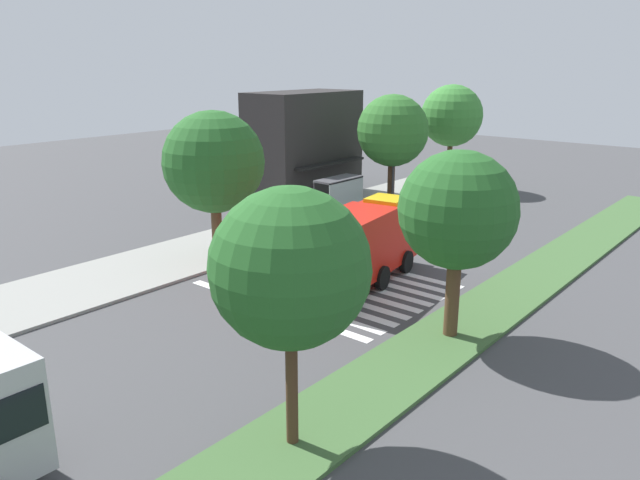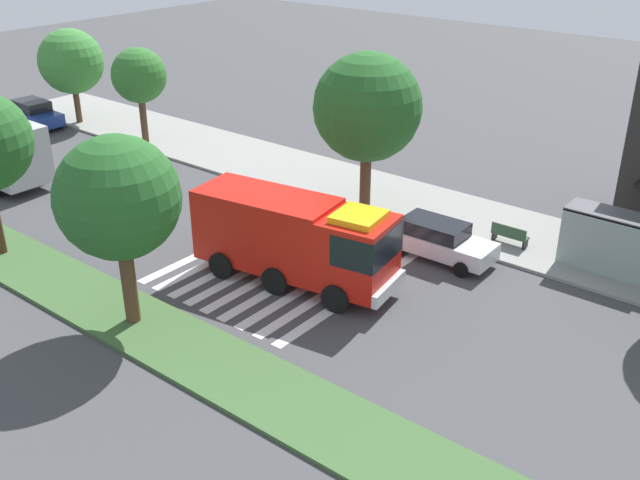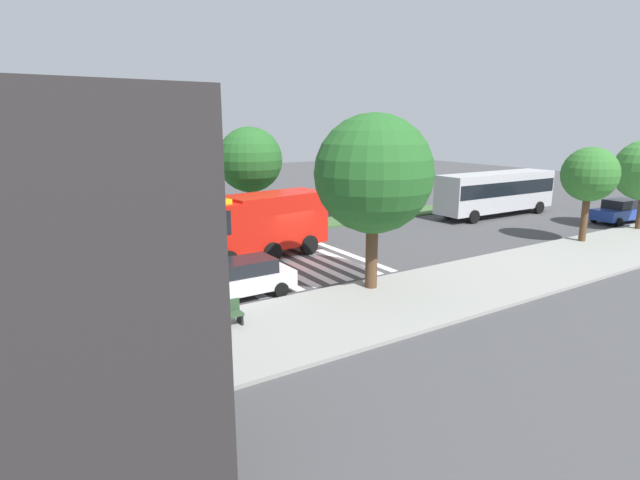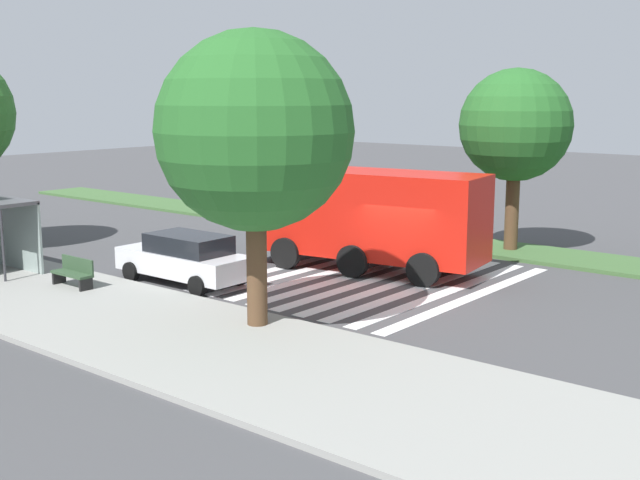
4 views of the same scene
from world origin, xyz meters
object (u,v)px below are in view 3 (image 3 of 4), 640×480
at_px(sidewalk_tree_center, 374,174).
at_px(median_tree_far_west, 357,153).
at_px(transit_bus, 496,190).
at_px(parked_car_west, 619,211).
at_px(bench_near_shelter, 220,315).
at_px(median_tree_west, 250,160).
at_px(parked_car_mid, 239,278).
at_px(bus_stop_shelter, 94,302).
at_px(sidewalk_tree_west, 590,175).
at_px(fire_truck, 253,223).

relative_size(sidewalk_tree_center, median_tree_far_west, 1.08).
relative_size(transit_bus, sidewalk_tree_center, 1.48).
height_order(parked_car_west, median_tree_far_west, median_tree_far_west).
bearing_deg(bench_near_shelter, median_tree_west, -118.74).
height_order(bench_near_shelter, median_tree_far_west, median_tree_far_west).
xyz_separation_m(parked_car_mid, transit_bus, (-24.87, -6.81, 1.19)).
height_order(parked_car_west, transit_bus, transit_bus).
bearing_deg(bench_near_shelter, sidewalk_tree_center, -174.97).
height_order(bus_stop_shelter, median_tree_west, median_tree_west).
xyz_separation_m(bench_near_shelter, sidewalk_tree_center, (-7.26, -0.64, 4.52)).
relative_size(bench_near_shelter, median_tree_far_west, 0.23).
relative_size(median_tree_far_west, median_tree_west, 1.01).
bearing_deg(bench_near_shelter, median_tree_far_west, -139.31).
distance_m(parked_car_west, parked_car_mid, 30.28).
distance_m(parked_car_west, transit_bus, 8.78).
relative_size(parked_car_mid, sidewalk_tree_west, 0.84).
bearing_deg(parked_car_west, parked_car_mid, 2.96).
height_order(parked_car_mid, sidewalk_tree_west, sidewalk_tree_west).
bearing_deg(parked_car_west, sidewalk_tree_center, 7.99).
height_order(transit_bus, sidewalk_tree_center, sidewalk_tree_center).
distance_m(bus_stop_shelter, sidewalk_tree_west, 27.81).
bearing_deg(sidewalk_tree_west, sidewalk_tree_center, 0.00).
distance_m(transit_bus, sidewalk_tree_west, 9.77).
bearing_deg(median_tree_far_west, parked_car_west, 144.19).
bearing_deg(median_tree_far_west, fire_truck, 27.95).
bearing_deg(median_tree_far_west, median_tree_west, 0.00).
bearing_deg(bus_stop_shelter, median_tree_far_west, -145.26).
bearing_deg(median_tree_far_west, parked_car_mid, 37.96).
bearing_deg(median_tree_far_west, sidewalk_tree_west, 118.02).
height_order(transit_bus, bench_near_shelter, transit_bus).
relative_size(parked_car_west, bus_stop_shelter, 1.28).
height_order(parked_car_west, median_tree_west, median_tree_west).
xyz_separation_m(fire_truck, parked_car_mid, (3.12, 5.29, -1.14)).
bearing_deg(bus_stop_shelter, transit_bus, -162.57).
bearing_deg(transit_bus, fire_truck, -175.61).
relative_size(parked_car_west, median_tree_far_west, 0.64).
bearing_deg(sidewalk_tree_west, median_tree_far_west, -61.98).
bearing_deg(bus_stop_shelter, sidewalk_tree_west, -178.62).
distance_m(fire_truck, median_tree_west, 7.23).
bearing_deg(sidewalk_tree_center, fire_truck, -73.77).
xyz_separation_m(bench_near_shelter, median_tree_west, (-7.78, -14.19, 4.26)).
distance_m(fire_truck, transit_bus, 21.80).
relative_size(transit_bus, median_tree_far_west, 1.60).
distance_m(sidewalk_tree_center, median_tree_west, 13.56).
bearing_deg(median_tree_west, bus_stop_shelter, 50.35).
distance_m(transit_bus, bus_stop_shelter, 32.31).
relative_size(parked_car_west, bench_near_shelter, 2.79).
bearing_deg(fire_truck, sidewalk_tree_west, 149.65).
bearing_deg(transit_bus, parked_car_west, -51.13).
xyz_separation_m(bus_stop_shelter, median_tree_west, (-11.78, -14.22, 2.97)).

